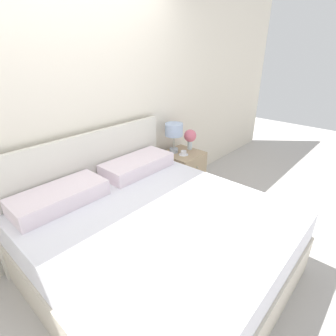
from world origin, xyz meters
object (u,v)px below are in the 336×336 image
object	(u,v)px
bed	(153,240)
teacup	(184,153)
flower_vase	(190,137)
table_lamp	(174,131)
nightstand	(182,174)

from	to	relation	value
bed	teacup	world-z (taller)	bed
bed	flower_vase	bearing A→B (deg)	26.05
flower_vase	teacup	world-z (taller)	flower_vase
table_lamp	teacup	world-z (taller)	table_lamp
bed	nightstand	bearing A→B (deg)	28.43
bed	table_lamp	xyz separation A→B (m)	(1.16, 0.76, 0.56)
nightstand	teacup	size ratio (longest dim) A/B	5.20
nightstand	flower_vase	distance (m)	0.51
bed	nightstand	distance (m)	1.39
table_lamp	flower_vase	bearing A→B (deg)	-19.28
bed	table_lamp	world-z (taller)	bed
bed	teacup	xyz separation A→B (m)	(1.17, 0.61, 0.30)
bed	teacup	size ratio (longest dim) A/B	16.45
bed	table_lamp	size ratio (longest dim) A/B	5.10
nightstand	table_lamp	world-z (taller)	table_lamp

